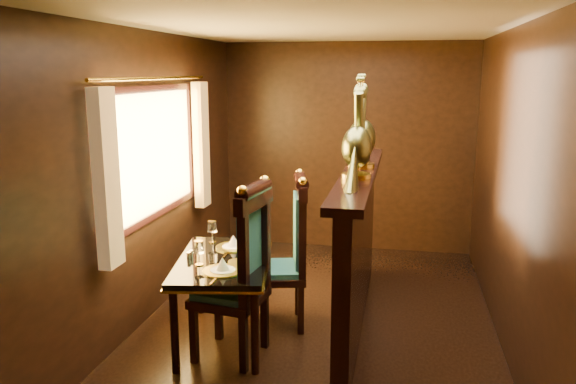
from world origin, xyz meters
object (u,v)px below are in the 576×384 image
peacock_left (357,128)px  chair_left (245,268)px  peacock_right (362,121)px  dining_table (223,266)px  chair_right (291,247)px

peacock_left → chair_left: bearing=-153.9°
peacock_left → peacock_right: peacock_right is taller
chair_left → dining_table: bearing=143.8°
dining_table → peacock_right: (1.03, 0.62, 1.12)m
chair_left → peacock_left: peacock_left is taller
chair_right → peacock_right: bearing=7.4°
chair_right → peacock_left: (0.55, -0.27, 1.04)m
chair_left → peacock_right: peacock_right is taller
chair_left → peacock_right: bearing=56.6°
peacock_left → peacock_right: bearing=90.0°
dining_table → chair_left: bearing=-54.8°
chair_right → peacock_left: size_ratio=1.77×
chair_right → peacock_left: bearing=-40.3°
dining_table → peacock_right: 1.64m
peacock_left → chair_right: bearing=154.0°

